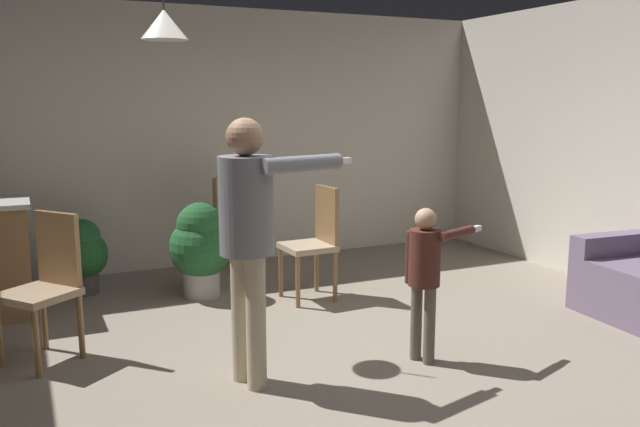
{
  "coord_description": "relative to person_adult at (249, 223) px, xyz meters",
  "views": [
    {
      "loc": [
        -1.87,
        -3.63,
        1.74
      ],
      "look_at": [
        -0.08,
        0.28,
        1.0
      ],
      "focal_mm": 36.81,
      "sensor_mm": 36.0,
      "label": 1
    }
  ],
  "objects": [
    {
      "name": "ground",
      "position": [
        0.65,
        -0.06,
        -1.02
      ],
      "size": [
        7.68,
        7.68,
        0.0
      ],
      "primitive_type": "plane",
      "color": "gray"
    },
    {
      "name": "wall_back",
      "position": [
        0.65,
        3.14,
        0.33
      ],
      "size": [
        6.4,
        0.1,
        2.7
      ],
      "primitive_type": "cube",
      "color": "silver",
      "rests_on": "ground"
    },
    {
      "name": "person_adult",
      "position": [
        0.0,
        0.0,
        0.0
      ],
      "size": [
        0.84,
        0.47,
        1.65
      ],
      "rotation": [
        0.0,
        0.0,
        -1.33
      ],
      "color": "tan",
      "rests_on": "ground"
    },
    {
      "name": "person_child",
      "position": [
        1.17,
        -0.15,
        -0.37
      ],
      "size": [
        0.58,
        0.29,
        1.05
      ],
      "rotation": [
        0.0,
        0.0,
        -1.24
      ],
      "color": "#60564C",
      "rests_on": "ground"
    },
    {
      "name": "dining_chair_by_counter",
      "position": [
        -1.12,
        0.95,
        -0.48
      ],
      "size": [
        0.59,
        0.59,
        1.0
      ],
      "rotation": [
        0.0,
        0.0,
        2.23
      ],
      "color": "olive",
      "rests_on": "ground"
    },
    {
      "name": "dining_chair_near_wall",
      "position": [
        0.68,
        2.52,
        -0.48
      ],
      "size": [
        0.59,
        0.59,
        1.0
      ],
      "rotation": [
        0.0,
        0.0,
        4.01
      ],
      "color": "olive",
      "rests_on": "ground"
    },
    {
      "name": "dining_chair_centre_back",
      "position": [
        1.1,
        1.47,
        -0.48
      ],
      "size": [
        0.44,
        0.44,
        1.0
      ],
      "rotation": [
        0.0,
        0.0,
        1.61
      ],
      "color": "olive",
      "rests_on": "ground"
    },
    {
      "name": "potted_plant_corner",
      "position": [
        0.19,
        1.94,
        -0.55
      ],
      "size": [
        0.56,
        0.56,
        0.85
      ],
      "color": "#B7B2AD",
      "rests_on": "ground"
    },
    {
      "name": "potted_plant_by_wall",
      "position": [
        -0.76,
        2.48,
        -0.64
      ],
      "size": [
        0.45,
        0.45,
        0.69
      ],
      "color": "#4C4742",
      "rests_on": "ground"
    },
    {
      "name": "ceiling_light_pendant",
      "position": [
        -0.27,
        0.92,
        1.23
      ],
      "size": [
        0.32,
        0.32,
        0.55
      ],
      "color": "silver"
    }
  ]
}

